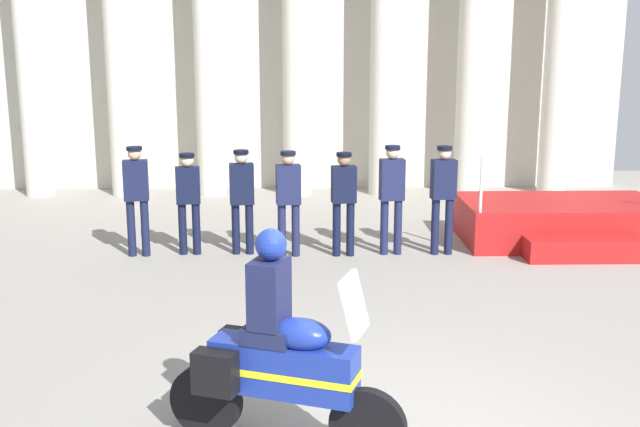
{
  "coord_description": "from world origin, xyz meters",
  "views": [
    {
      "loc": [
        -0.83,
        -5.99,
        3.36
      ],
      "look_at": [
        -0.63,
        3.03,
        1.35
      ],
      "focal_mm": 43.52,
      "sensor_mm": 36.0,
      "label": 1
    }
  ],
  "objects_px": {
    "officer_in_row_0": "(136,192)",
    "officer_in_row_6": "(443,191)",
    "officer_in_row_5": "(392,191)",
    "officer_in_row_1": "(188,195)",
    "officer_in_row_4": "(344,195)",
    "motorcycle_with_rider": "(276,359)",
    "reviewing_stand": "(562,223)",
    "officer_in_row_3": "(288,195)",
    "officer_in_row_2": "(242,193)"
  },
  "relations": [
    {
      "from": "reviewing_stand",
      "to": "motorcycle_with_rider",
      "type": "height_order",
      "value": "motorcycle_with_rider"
    },
    {
      "from": "officer_in_row_3",
      "to": "officer_in_row_5",
      "type": "bearing_deg",
      "value": 174.63
    },
    {
      "from": "officer_in_row_2",
      "to": "officer_in_row_4",
      "type": "relative_size",
      "value": 1.01
    },
    {
      "from": "officer_in_row_1",
      "to": "officer_in_row_6",
      "type": "xyz_separation_m",
      "value": [
        4.06,
        -0.09,
        0.07
      ]
    },
    {
      "from": "officer_in_row_5",
      "to": "motorcycle_with_rider",
      "type": "bearing_deg",
      "value": 66.87
    },
    {
      "from": "officer_in_row_4",
      "to": "officer_in_row_6",
      "type": "xyz_separation_m",
      "value": [
        1.59,
        0.05,
        0.05
      ]
    },
    {
      "from": "officer_in_row_4",
      "to": "officer_in_row_1",
      "type": "bearing_deg",
      "value": -11.33
    },
    {
      "from": "reviewing_stand",
      "to": "officer_in_row_3",
      "type": "relative_size",
      "value": 1.99
    },
    {
      "from": "officer_in_row_4",
      "to": "officer_in_row_5",
      "type": "relative_size",
      "value": 0.94
    },
    {
      "from": "officer_in_row_0",
      "to": "officer_in_row_3",
      "type": "distance_m",
      "value": 2.4
    },
    {
      "from": "officer_in_row_0",
      "to": "officer_in_row_3",
      "type": "bearing_deg",
      "value": 170.62
    },
    {
      "from": "officer_in_row_2",
      "to": "officer_in_row_1",
      "type": "bearing_deg",
      "value": -7.76
    },
    {
      "from": "officer_in_row_2",
      "to": "officer_in_row_6",
      "type": "bearing_deg",
      "value": 170.38
    },
    {
      "from": "officer_in_row_5",
      "to": "motorcycle_with_rider",
      "type": "distance_m",
      "value": 6.29
    },
    {
      "from": "officer_in_row_0",
      "to": "officer_in_row_6",
      "type": "bearing_deg",
      "value": 171.98
    },
    {
      "from": "officer_in_row_0",
      "to": "officer_in_row_6",
      "type": "xyz_separation_m",
      "value": [
        4.86,
        -0.01,
        -0.0
      ]
    },
    {
      "from": "officer_in_row_5",
      "to": "officer_in_row_0",
      "type": "bearing_deg",
      "value": -7.75
    },
    {
      "from": "officer_in_row_0",
      "to": "officer_in_row_2",
      "type": "height_order",
      "value": "officer_in_row_0"
    },
    {
      "from": "officer_in_row_2",
      "to": "reviewing_stand",
      "type": "bearing_deg",
      "value": 178.49
    },
    {
      "from": "officer_in_row_3",
      "to": "officer_in_row_6",
      "type": "bearing_deg",
      "value": 173.3
    },
    {
      "from": "officer_in_row_1",
      "to": "officer_in_row_4",
      "type": "xyz_separation_m",
      "value": [
        2.47,
        -0.15,
        0.02
      ]
    },
    {
      "from": "officer_in_row_5",
      "to": "motorcycle_with_rider",
      "type": "height_order",
      "value": "motorcycle_with_rider"
    },
    {
      "from": "reviewing_stand",
      "to": "officer_in_row_3",
      "type": "distance_m",
      "value": 4.75
    },
    {
      "from": "officer_in_row_2",
      "to": "officer_in_row_3",
      "type": "bearing_deg",
      "value": 160.87
    },
    {
      "from": "officer_in_row_3",
      "to": "officer_in_row_6",
      "type": "distance_m",
      "value": 2.46
    },
    {
      "from": "officer_in_row_6",
      "to": "reviewing_stand",
      "type": "bearing_deg",
      "value": -170.13
    },
    {
      "from": "officer_in_row_0",
      "to": "officer_in_row_5",
      "type": "bearing_deg",
      "value": 172.25
    },
    {
      "from": "officer_in_row_4",
      "to": "motorcycle_with_rider",
      "type": "xyz_separation_m",
      "value": [
        -0.88,
        -5.99,
        -0.19
      ]
    },
    {
      "from": "reviewing_stand",
      "to": "officer_in_row_5",
      "type": "height_order",
      "value": "officer_in_row_5"
    },
    {
      "from": "officer_in_row_1",
      "to": "officer_in_row_0",
      "type": "bearing_deg",
      "value": -1.92
    },
    {
      "from": "officer_in_row_4",
      "to": "officer_in_row_2",
      "type": "bearing_deg",
      "value": -13.21
    },
    {
      "from": "reviewing_stand",
      "to": "motorcycle_with_rider",
      "type": "bearing_deg",
      "value": -124.59
    },
    {
      "from": "officer_in_row_6",
      "to": "motorcycle_with_rider",
      "type": "bearing_deg",
      "value": 59.88
    },
    {
      "from": "officer_in_row_6",
      "to": "motorcycle_with_rider",
      "type": "relative_size",
      "value": 0.88
    },
    {
      "from": "officer_in_row_3",
      "to": "motorcycle_with_rider",
      "type": "relative_size",
      "value": 0.84
    },
    {
      "from": "officer_in_row_0",
      "to": "motorcycle_with_rider",
      "type": "height_order",
      "value": "motorcycle_with_rider"
    },
    {
      "from": "officer_in_row_2",
      "to": "officer_in_row_5",
      "type": "distance_m",
      "value": 2.39
    },
    {
      "from": "officer_in_row_2",
      "to": "officer_in_row_3",
      "type": "distance_m",
      "value": 0.76
    },
    {
      "from": "officer_in_row_4",
      "to": "officer_in_row_3",
      "type": "bearing_deg",
      "value": -8.06
    },
    {
      "from": "officer_in_row_3",
      "to": "officer_in_row_4",
      "type": "distance_m",
      "value": 0.87
    },
    {
      "from": "officer_in_row_5",
      "to": "motorcycle_with_rider",
      "type": "relative_size",
      "value": 0.88
    },
    {
      "from": "officer_in_row_4",
      "to": "motorcycle_with_rider",
      "type": "relative_size",
      "value": 0.83
    },
    {
      "from": "officer_in_row_6",
      "to": "officer_in_row_5",
      "type": "bearing_deg",
      "value": -9.37
    },
    {
      "from": "officer_in_row_0",
      "to": "officer_in_row_4",
      "type": "height_order",
      "value": "officer_in_row_0"
    },
    {
      "from": "officer_in_row_1",
      "to": "officer_in_row_4",
      "type": "bearing_deg",
      "value": 168.67
    },
    {
      "from": "reviewing_stand",
      "to": "officer_in_row_2",
      "type": "distance_m",
      "value": 5.46
    },
    {
      "from": "officer_in_row_3",
      "to": "officer_in_row_5",
      "type": "xyz_separation_m",
      "value": [
        1.64,
        0.07,
        0.05
      ]
    },
    {
      "from": "motorcycle_with_rider",
      "to": "officer_in_row_4",
      "type": "bearing_deg",
      "value": 101.52
    },
    {
      "from": "reviewing_stand",
      "to": "officer_in_row_6",
      "type": "distance_m",
      "value": 2.4
    },
    {
      "from": "officer_in_row_0",
      "to": "motorcycle_with_rider",
      "type": "relative_size",
      "value": 0.88
    }
  ]
}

